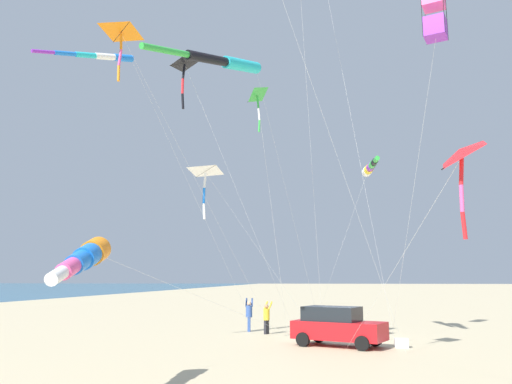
% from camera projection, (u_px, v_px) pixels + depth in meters
% --- Properties ---
extents(ground_plane, '(600.00, 600.00, 0.00)m').
position_uv_depth(ground_plane, '(347.00, 338.00, 27.82)').
color(ground_plane, '#C6B58C').
extents(parked_car, '(4.68, 3.37, 1.85)m').
position_uv_depth(parked_car, '(337.00, 326.00, 24.43)').
color(parked_car, red).
rests_on(parked_car, ground_plane).
extents(cooler_box, '(0.62, 0.42, 0.42)m').
position_uv_depth(cooler_box, '(401.00, 343.00, 23.86)').
color(cooler_box, white).
rests_on(cooler_box, ground_plane).
extents(person_adult_flyer, '(0.49, 0.62, 2.00)m').
position_uv_depth(person_adult_flyer, '(249.00, 313.00, 31.23)').
color(person_adult_flyer, '#335199').
rests_on(person_adult_flyer, ground_plane).
extents(person_child_green_jacket, '(0.43, 0.37, 1.25)m').
position_uv_depth(person_child_green_jacket, '(314.00, 318.00, 32.92)').
color(person_child_green_jacket, silver).
rests_on(person_child_green_jacket, ground_plane).
extents(person_child_grey_jacket, '(0.61, 0.67, 1.86)m').
position_uv_depth(person_child_grey_jacket, '(267.00, 316.00, 29.79)').
color(person_child_grey_jacket, '#232328').
rests_on(person_child_grey_jacket, ground_plane).
extents(person_bystander_far, '(0.45, 0.55, 1.68)m').
position_uv_depth(person_bystander_far, '(311.00, 320.00, 28.54)').
color(person_bystander_far, gold).
rests_on(person_bystander_far, ground_plane).
extents(kite_windsock_green_low_center, '(4.02, 8.74, 10.14)m').
position_uv_depth(kite_windsock_green_low_center, '(370.00, 168.00, 30.89)').
color(kite_windsock_green_low_center, white).
rests_on(kite_windsock_green_low_center, ground_plane).
extents(kite_windsock_striped_overhead, '(8.13, 14.25, 14.66)m').
position_uv_depth(kite_windsock_striped_overhead, '(100.00, 57.00, 25.18)').
color(kite_windsock_striped_overhead, blue).
rests_on(kite_windsock_striped_overhead, ground_plane).
extents(kite_box_teal_far_right, '(1.48, 9.61, 13.52)m').
position_uv_depth(kite_box_teal_far_right, '(434.00, 14.00, 18.27)').
color(kite_box_teal_far_right, '#EF4C93').
rests_on(kite_box_teal_far_right, ground_plane).
extents(kite_windsock_long_streamer_left, '(6.44, 10.27, 13.77)m').
position_uv_depth(kite_windsock_long_streamer_left, '(224.00, 62.00, 23.05)').
color(kite_windsock_long_streamer_left, '#1EB7C6').
rests_on(kite_windsock_long_streamer_left, ground_plane).
extents(kite_delta_purple_drifting, '(7.17, 5.27, 9.74)m').
position_uv_depth(kite_delta_purple_drifting, '(205.00, 171.00, 29.66)').
color(kite_delta_purple_drifting, white).
rests_on(kite_delta_purple_drifting, ground_plane).
extents(kite_delta_long_streamer_right, '(6.37, 6.80, 15.00)m').
position_uv_depth(kite_delta_long_streamer_right, '(184.00, 63.00, 27.40)').
color(kite_delta_long_streamer_right, black).
rests_on(kite_delta_long_streamer_right, ground_plane).
extents(kite_windsock_white_trailing, '(6.21, 15.71, 4.45)m').
position_uv_depth(kite_windsock_white_trailing, '(85.00, 258.00, 14.32)').
color(kite_windsock_white_trailing, orange).
rests_on(kite_windsock_white_trailing, ground_plane).
extents(kite_delta_orange_high_right, '(1.33, 6.36, 11.82)m').
position_uv_depth(kite_delta_orange_high_right, '(257.00, 96.00, 23.33)').
color(kite_delta_orange_high_right, green).
rests_on(kite_delta_orange_high_right, ground_plane).
extents(kite_delta_small_distant, '(2.99, 12.92, 6.41)m').
position_uv_depth(kite_delta_small_distant, '(459.00, 157.00, 11.91)').
color(kite_delta_small_distant, red).
rests_on(kite_delta_small_distant, ground_plane).
extents(kite_delta_blue_topmost, '(6.59, 11.40, 14.25)m').
position_uv_depth(kite_delta_blue_topmost, '(121.00, 33.00, 22.51)').
color(kite_delta_blue_topmost, orange).
rests_on(kite_delta_blue_topmost, ground_plane).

